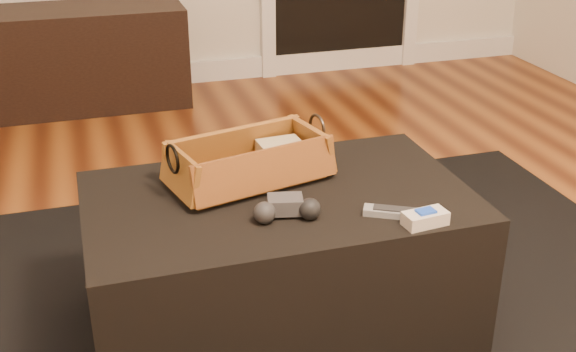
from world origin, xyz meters
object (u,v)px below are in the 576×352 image
object	(u,v)px
tv_remote	(245,176)
game_controller	(286,208)
media_cabinet	(57,60)
ottoman	(279,264)
cream_gadget	(425,218)
silver_remote	(400,213)
wicker_basket	(249,164)

from	to	relation	value
tv_remote	game_controller	distance (m)	0.22
game_controller	tv_remote	bearing A→B (deg)	103.81
media_cabinet	ottoman	bearing A→B (deg)	-75.63
tv_remote	cream_gadget	world-z (taller)	same
cream_gadget	game_controller	bearing A→B (deg)	157.56
silver_remote	cream_gadget	world-z (taller)	cream_gadget
tv_remote	silver_remote	xyz separation A→B (m)	(0.32, -0.28, -0.02)
silver_remote	game_controller	bearing A→B (deg)	165.21
tv_remote	cream_gadget	bearing A→B (deg)	-62.99
wicker_basket	ottoman	bearing A→B (deg)	-63.37
ottoman	wicker_basket	size ratio (longest dim) A/B	2.12
tv_remote	silver_remote	bearing A→B (deg)	-61.03
tv_remote	cream_gadget	size ratio (longest dim) A/B	2.05
wicker_basket	silver_remote	size ratio (longest dim) A/B	2.66
ottoman	tv_remote	distance (m)	0.26
media_cabinet	cream_gadget	size ratio (longest dim) A/B	11.64
game_controller	cream_gadget	bearing A→B (deg)	-22.44
ottoman	cream_gadget	bearing A→B (deg)	-41.36
media_cabinet	wicker_basket	distance (m)	2.13
wicker_basket	game_controller	size ratio (longest dim) A/B	2.76
wicker_basket	game_controller	bearing A→B (deg)	-81.50
ottoman	game_controller	size ratio (longest dim) A/B	5.86
wicker_basket	cream_gadget	world-z (taller)	wicker_basket
game_controller	ottoman	bearing A→B (deg)	82.49
game_controller	silver_remote	xyz separation A→B (m)	(0.27, -0.07, -0.02)
tv_remote	wicker_basket	world-z (taller)	wicker_basket
media_cabinet	ottoman	xyz separation A→B (m)	(0.55, -2.16, -0.03)
tv_remote	silver_remote	size ratio (longest dim) A/B	1.29
game_controller	silver_remote	distance (m)	0.28
ottoman	wicker_basket	world-z (taller)	wicker_basket
cream_gadget	media_cabinet	bearing A→B (deg)	109.27
wicker_basket	silver_remote	xyz separation A→B (m)	(0.30, -0.30, -0.04)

